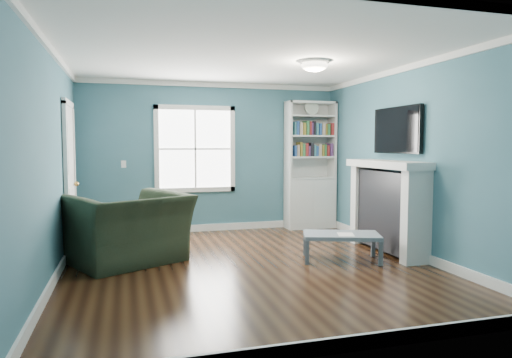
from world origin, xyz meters
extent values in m
plane|color=black|center=(0.00, 0.00, 0.00)|extent=(5.00, 5.00, 0.00)
plane|color=#356270|center=(0.00, 2.50, 1.30)|extent=(4.50, 0.00, 4.50)
plane|color=#356270|center=(0.00, -2.50, 1.30)|extent=(4.50, 0.00, 4.50)
plane|color=#356270|center=(-2.25, 0.00, 1.30)|extent=(0.00, 5.00, 5.00)
plane|color=#356270|center=(2.25, 0.00, 1.30)|extent=(0.00, 5.00, 5.00)
plane|color=white|center=(0.00, 0.00, 2.60)|extent=(5.00, 5.00, 0.00)
cube|color=white|center=(0.00, 2.48, 0.06)|extent=(4.50, 0.03, 0.12)
cube|color=white|center=(0.00, -2.48, 0.06)|extent=(4.50, 0.03, 0.12)
cube|color=white|center=(-2.23, 0.00, 0.06)|extent=(0.03, 5.00, 0.12)
cube|color=white|center=(2.23, 0.00, 0.06)|extent=(0.03, 5.00, 0.12)
cube|color=white|center=(0.00, 2.48, 2.56)|extent=(4.50, 0.04, 0.08)
cube|color=white|center=(-2.23, 0.00, 2.56)|extent=(0.04, 5.00, 0.08)
cube|color=white|center=(2.23, 0.00, 2.56)|extent=(0.04, 5.00, 0.08)
cube|color=white|center=(-0.30, 2.50, 1.45)|extent=(1.24, 0.01, 1.34)
cube|color=white|center=(-0.96, 2.48, 1.45)|extent=(0.08, 0.06, 1.50)
cube|color=white|center=(0.36, 2.48, 1.45)|extent=(0.08, 0.06, 1.50)
cube|color=white|center=(-0.30, 2.48, 0.74)|extent=(1.40, 0.06, 0.08)
cube|color=white|center=(-0.30, 2.48, 2.16)|extent=(1.40, 0.06, 0.08)
cube|color=white|center=(-0.30, 2.48, 1.45)|extent=(1.24, 0.03, 0.03)
cube|color=white|center=(-0.30, 2.48, 1.45)|extent=(0.03, 0.03, 1.34)
cube|color=silver|center=(1.77, 2.30, 0.45)|extent=(0.90, 0.35, 0.90)
cube|color=silver|center=(1.34, 2.30, 1.60)|extent=(0.04, 0.35, 1.40)
cube|color=silver|center=(2.20, 2.30, 1.60)|extent=(0.04, 0.35, 1.40)
cube|color=silver|center=(1.77, 2.46, 1.60)|extent=(0.90, 0.02, 1.40)
cube|color=silver|center=(1.77, 2.30, 2.28)|extent=(0.90, 0.35, 0.04)
cube|color=silver|center=(1.77, 2.30, 0.92)|extent=(0.84, 0.33, 0.03)
cube|color=silver|center=(1.77, 2.30, 1.30)|extent=(0.84, 0.33, 0.03)
cube|color=silver|center=(1.77, 2.30, 1.68)|extent=(0.84, 0.33, 0.03)
cube|color=silver|center=(1.77, 2.30, 2.04)|extent=(0.84, 0.33, 0.03)
cube|color=#264C8C|center=(1.77, 2.28, 1.43)|extent=(0.70, 0.25, 0.22)
cube|color=tan|center=(1.77, 2.28, 1.81)|extent=(0.70, 0.25, 0.22)
cylinder|color=beige|center=(1.77, 2.25, 2.19)|extent=(0.26, 0.06, 0.26)
cube|color=black|center=(2.09, 0.20, 0.60)|extent=(0.30, 1.20, 1.10)
cube|color=black|center=(2.07, 0.20, 0.40)|extent=(0.22, 0.65, 0.70)
cube|color=silver|center=(2.07, -0.47, 0.60)|extent=(0.36, 0.16, 1.20)
cube|color=silver|center=(2.07, 0.87, 0.60)|extent=(0.36, 0.16, 1.20)
cube|color=silver|center=(2.05, 0.20, 1.25)|extent=(0.44, 1.58, 0.10)
cube|color=black|center=(2.20, 0.20, 1.72)|extent=(0.06, 1.10, 0.65)
cube|color=silver|center=(-2.23, 1.40, 1.02)|extent=(0.04, 0.80, 2.05)
cube|color=white|center=(-2.22, 0.95, 1.02)|extent=(0.05, 0.08, 2.13)
cube|color=white|center=(-2.22, 1.85, 1.02)|extent=(0.05, 0.08, 2.13)
cube|color=white|center=(-2.22, 1.40, 2.09)|extent=(0.05, 0.98, 0.08)
sphere|color=#BF8C3F|center=(-2.17, 1.70, 0.95)|extent=(0.07, 0.07, 0.07)
ellipsoid|color=white|center=(0.90, 0.10, 2.54)|extent=(0.34, 0.34, 0.15)
cylinder|color=white|center=(0.90, 0.10, 2.58)|extent=(0.38, 0.38, 0.03)
cube|color=white|center=(-1.50, 2.48, 1.20)|extent=(0.08, 0.01, 0.12)
imported|color=black|center=(-1.45, 0.60, 0.60)|extent=(1.63, 1.42, 1.20)
cube|color=#495158|center=(0.73, -0.11, 0.15)|extent=(0.07, 0.07, 0.30)
cube|color=#495158|center=(1.61, -0.41, 0.15)|extent=(0.07, 0.07, 0.30)
cube|color=#495158|center=(0.89, 0.35, 0.15)|extent=(0.07, 0.07, 0.30)
cube|color=#495158|center=(1.77, 0.04, 0.15)|extent=(0.07, 0.07, 0.30)
cube|color=slate|center=(1.25, -0.03, 0.33)|extent=(1.10, 0.83, 0.05)
cube|color=white|center=(1.27, -0.12, 0.36)|extent=(0.28, 0.31, 0.00)
camera|label=1|loc=(-1.46, -5.42, 1.52)|focal=32.00mm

